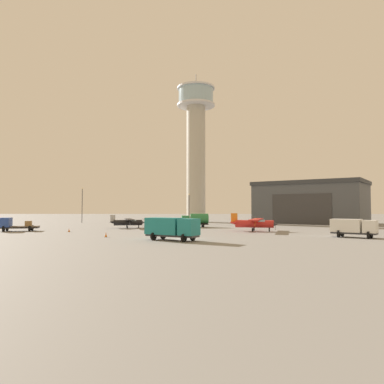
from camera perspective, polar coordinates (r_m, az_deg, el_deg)
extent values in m
plane|color=gray|center=(47.64, -1.79, -7.50)|extent=(400.00, 400.00, 0.00)
cylinder|color=#B2AD9E|center=(106.15, 0.64, 4.56)|extent=(5.57, 5.57, 34.57)
cylinder|color=silver|center=(109.73, 0.64, 13.71)|extent=(11.25, 11.25, 0.60)
cylinder|color=#99B7C6|center=(110.49, 0.64, 15.00)|extent=(10.35, 10.35, 4.60)
cylinder|color=silver|center=(111.29, 0.64, 16.26)|extent=(11.25, 11.25, 0.50)
cylinder|color=#38383D|center=(112.04, 0.64, 17.34)|extent=(0.16, 0.16, 4.00)
cube|color=#4C5159|center=(102.20, 18.50, -1.88)|extent=(32.29, 29.63, 10.22)
cube|color=#35393E|center=(102.41, 18.45, 1.26)|extent=(33.12, 30.46, 1.00)
cube|color=#38383A|center=(93.81, 17.04, -2.63)|extent=(12.51, 8.50, 7.67)
cylinder|color=black|center=(74.12, -10.22, -4.85)|extent=(5.77, 2.53, 1.13)
cone|color=#38383D|center=(74.41, -7.86, -4.85)|extent=(0.99, 0.97, 0.79)
cube|color=#38383D|center=(74.41, -7.86, -4.85)|extent=(0.08, 0.10, 1.73)
cube|color=black|center=(74.12, -10.00, -4.34)|extent=(3.63, 9.14, 0.18)
cylinder|color=#B7BABF|center=(72.68, -9.92, -4.67)|extent=(0.30, 0.88, 1.23)
cylinder|color=#B7BABF|center=(75.58, -10.09, -4.59)|extent=(0.30, 0.88, 1.23)
cube|color=#99B7C6|center=(74.20, -9.37, -4.61)|extent=(1.20, 1.13, 0.64)
cone|color=black|center=(73.96, -12.59, -4.76)|extent=(1.45, 1.14, 0.85)
cube|color=#B7BABF|center=(73.94, -12.58, -4.20)|extent=(0.99, 0.36, 1.55)
cube|color=black|center=(73.96, -12.58, -4.65)|extent=(1.48, 2.85, 0.09)
cylinder|color=black|center=(74.35, -8.54, -5.50)|extent=(0.28, 0.57, 0.55)
cylinder|color=black|center=(73.15, -10.31, -5.53)|extent=(0.28, 0.57, 0.55)
cylinder|color=black|center=(75.15, -10.42, -5.45)|extent=(0.28, 0.57, 0.55)
cylinder|color=red|center=(63.82, 9.96, -5.05)|extent=(6.76, 3.08, 1.32)
cone|color=#38383D|center=(63.53, 13.19, -5.03)|extent=(1.17, 1.15, 0.92)
cube|color=#38383D|center=(63.53, 13.19, -5.03)|extent=(0.09, 0.12, 2.02)
cube|color=red|center=(63.76, 10.24, -4.36)|extent=(4.43, 10.69, 0.21)
cylinder|color=orange|center=(62.08, 10.08, -4.81)|extent=(0.37, 1.03, 1.45)
cylinder|color=orange|center=(65.47, 10.40, -4.69)|extent=(0.37, 1.03, 1.45)
cube|color=#99B7C6|center=(63.68, 11.11, -4.72)|extent=(1.42, 1.34, 0.75)
cone|color=red|center=(64.30, 6.78, -4.96)|extent=(1.70, 1.36, 0.99)
cube|color=orange|center=(64.27, 6.77, -4.20)|extent=(1.16, 0.44, 1.81)
cube|color=red|center=(64.30, 6.78, -4.81)|extent=(1.79, 3.34, 0.11)
cylinder|color=black|center=(63.64, 12.27, -5.92)|extent=(0.34, 0.66, 0.64)
cylinder|color=black|center=(62.73, 9.66, -5.99)|extent=(0.34, 0.66, 0.64)
cylinder|color=black|center=(65.06, 9.90, -5.87)|extent=(0.34, 0.66, 0.64)
cube|color=#38383D|center=(70.33, -25.93, -5.15)|extent=(6.72, 3.35, 0.24)
cube|color=#2847A8|center=(70.86, -27.75, -4.33)|extent=(2.31, 2.77, 1.65)
cube|color=#99B7C6|center=(71.07, -28.40, -4.04)|extent=(0.54, 2.03, 0.82)
cube|color=brown|center=(70.09, -25.09, -5.01)|extent=(4.78, 3.34, 0.16)
cube|color=#997547|center=(69.98, -24.73, -4.59)|extent=(1.18, 1.18, 0.90)
cylinder|color=black|center=(69.83, -27.95, -5.23)|extent=(0.49, 1.04, 1.00)
cylinder|color=black|center=(71.94, -27.49, -5.15)|extent=(0.49, 1.04, 1.00)
cylinder|color=black|center=(68.86, -24.57, -5.34)|extent=(0.49, 1.04, 1.00)
cylinder|color=black|center=(70.99, -24.20, -5.25)|extent=(0.49, 1.04, 1.00)
cube|color=#38383D|center=(76.57, 0.46, -5.18)|extent=(5.83, 2.40, 0.24)
cube|color=#287A42|center=(76.34, -1.07, -4.45)|extent=(1.82, 2.42, 1.72)
cube|color=#99B7C6|center=(76.28, -1.62, -4.19)|extent=(0.28, 1.92, 0.86)
cylinder|color=#287A42|center=(76.63, 1.17, -4.28)|extent=(3.99, 2.54, 2.15)
cylinder|color=black|center=(75.38, -0.96, -5.31)|extent=(0.38, 1.02, 1.00)
cylinder|color=black|center=(77.41, -1.08, -5.24)|extent=(0.38, 1.02, 1.00)
cylinder|color=black|center=(75.76, 1.83, -5.30)|extent=(0.38, 1.02, 1.00)
cylinder|color=black|center=(77.78, 1.64, -5.23)|extent=(0.38, 1.02, 1.00)
cube|color=#38383D|center=(45.26, -3.24, -6.97)|extent=(6.98, 5.17, 0.24)
cube|color=teal|center=(43.81, -0.49, -5.63)|extent=(2.87, 3.00, 2.04)
cube|color=#99B7C6|center=(43.32, 0.55, -5.12)|extent=(1.08, 1.74, 1.02)
cube|color=teal|center=(45.83, -4.41, -5.45)|extent=(5.27, 4.42, 2.10)
cylinder|color=black|center=(44.83, 0.13, -7.17)|extent=(0.75, 1.00, 1.00)
cylinder|color=black|center=(43.05, -1.31, -7.36)|extent=(0.75, 1.00, 1.00)
cylinder|color=black|center=(47.33, -4.64, -6.92)|extent=(0.75, 1.00, 1.00)
cylinder|color=black|center=(45.65, -6.18, -7.08)|extent=(0.75, 1.00, 1.00)
cube|color=#38383D|center=(54.35, 24.49, -6.01)|extent=(5.74, 4.90, 0.24)
cube|color=white|center=(53.88, 26.65, -4.97)|extent=(2.64, 2.76, 1.70)
cube|color=#99B7C6|center=(53.73, 27.44, -4.60)|extent=(1.19, 1.57, 0.85)
cube|color=white|center=(54.51, 23.48, -4.94)|extent=(4.46, 4.11, 1.80)
cylinder|color=black|center=(54.94, 26.81, -6.05)|extent=(0.82, 0.97, 1.00)
cylinder|color=black|center=(52.97, 26.42, -6.20)|extent=(0.82, 0.97, 1.00)
cylinder|color=black|center=(55.73, 22.95, -6.07)|extent=(0.82, 0.97, 1.00)
cylinder|color=black|center=(53.79, 22.43, -6.21)|extent=(0.82, 0.97, 1.00)
cube|color=black|center=(64.82, 23.72, -5.46)|extent=(3.16, 4.46, 0.55)
cube|color=#99B7C6|center=(64.99, 23.70, -4.98)|extent=(2.37, 2.72, 0.50)
cylinder|color=black|center=(63.56, 24.58, -5.75)|extent=(0.66, 0.38, 0.64)
cylinder|color=black|center=(63.45, 23.01, -5.78)|extent=(0.66, 0.38, 0.64)
cylinder|color=black|center=(66.22, 24.41, -5.62)|extent=(0.66, 0.38, 0.64)
cylinder|color=black|center=(66.12, 22.90, -5.65)|extent=(0.66, 0.38, 0.64)
cylinder|color=#38383D|center=(104.24, -17.19, -2.14)|extent=(0.18, 0.18, 9.37)
sphere|color=#F9E5B2|center=(104.39, -17.15, 0.55)|extent=(0.44, 0.44, 0.44)
cylinder|color=#38383D|center=(92.90, -0.49, -2.81)|extent=(0.18, 0.18, 7.45)
sphere|color=#F9E5B2|center=(92.97, -0.49, -0.38)|extent=(0.44, 0.44, 0.44)
cube|color=black|center=(51.82, -13.63, -7.01)|extent=(0.36, 0.36, 0.04)
cone|color=orange|center=(51.79, -13.62, -6.62)|extent=(0.30, 0.30, 0.67)
cylinder|color=white|center=(51.79, -13.62, -6.59)|extent=(0.21, 0.21, 0.08)
cube|color=black|center=(64.82, -19.10, -6.04)|extent=(0.36, 0.36, 0.04)
cone|color=orange|center=(64.80, -19.09, -5.77)|extent=(0.30, 0.30, 0.57)
cylinder|color=white|center=(64.80, -19.09, -5.75)|extent=(0.21, 0.21, 0.08)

